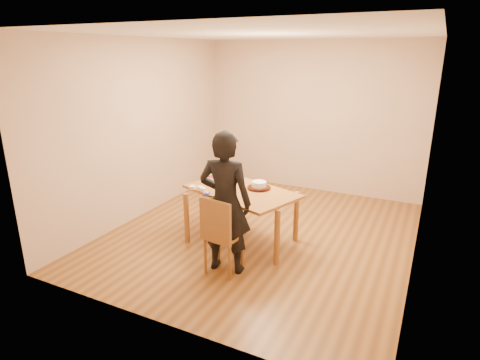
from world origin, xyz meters
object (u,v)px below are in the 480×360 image
at_px(cake, 259,185).
at_px(person, 225,203).
at_px(dining_table, 242,191).
at_px(dining_chair, 224,236).
at_px(cake_plate, 259,188).

xyz_separation_m(cake, person, (-0.03, -0.88, 0.04)).
distance_m(dining_table, cake, 0.25).
xyz_separation_m(dining_chair, cake_plate, (0.03, 0.93, 0.31)).
bearing_deg(cake, person, -92.04).
xyz_separation_m(dining_chair, cake, (0.03, 0.93, 0.35)).
distance_m(cake_plate, cake, 0.04).
xyz_separation_m(cake_plate, person, (-0.03, -0.88, 0.08)).
relative_size(dining_table, person, 0.86).
bearing_deg(person, cake_plate, -100.43).
height_order(dining_table, cake_plate, cake_plate).
bearing_deg(cake, dining_chair, -91.94).
height_order(dining_chair, cake_plate, cake_plate).
height_order(dining_chair, cake, cake).
bearing_deg(dining_table, dining_chair, -60.02).
bearing_deg(cake, dining_table, -139.93).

